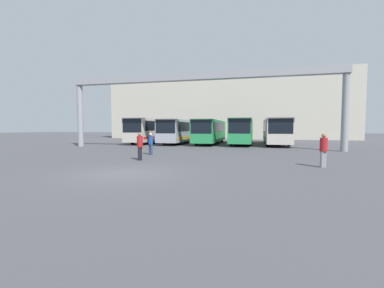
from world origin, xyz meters
name	(u,v)px	position (x,y,z in m)	size (l,w,h in m)	color
ground_plane	(124,174)	(0.00, 0.00, 0.00)	(200.00, 200.00, 0.00)	#47474C
building_backdrop	(227,108)	(0.00, 42.89, 6.16)	(45.92, 12.00, 12.32)	#B7B2A3
overhead_gantry	(196,86)	(0.00, 14.36, 6.14)	(26.86, 0.80, 7.38)	gray
bus_slot_0	(151,129)	(-8.09, 22.05, 1.85)	(2.58, 10.85, 3.21)	beige
bus_slot_1	(181,130)	(-4.04, 22.70, 1.76)	(2.51, 12.15, 3.05)	#999EA5
bus_slot_2	(210,130)	(0.00, 22.62, 1.74)	(2.52, 12.00, 3.01)	#268C4C
bus_slot_3	(242,130)	(4.04, 22.52, 1.79)	(2.49, 11.78, 3.10)	#268C4C
bus_slot_4	(276,130)	(8.09, 22.86, 1.78)	(2.63, 12.46, 3.09)	beige
pedestrian_mid_left	(151,143)	(-2.06, 7.85, 0.88)	(0.34, 0.34, 1.65)	navy
pedestrian_mid_right	(323,149)	(9.05, 4.06, 0.93)	(0.36, 0.36, 1.76)	gray
pedestrian_near_center	(140,146)	(-1.39, 4.54, 0.93)	(0.37, 0.37, 1.76)	black
traffic_cone	(141,148)	(-4.15, 10.50, 0.30)	(0.40, 0.40, 0.60)	orange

